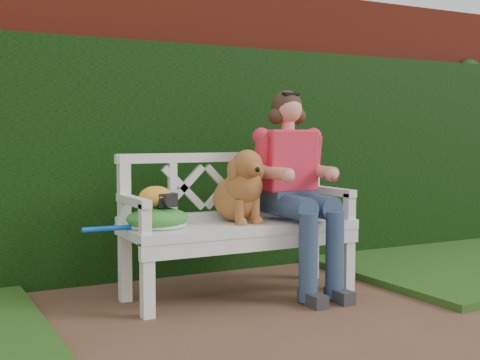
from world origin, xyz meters
name	(u,v)px	position (x,y,z in m)	size (l,w,h in m)	color
ground	(292,336)	(0.00, 0.00, 0.00)	(60.00, 60.00, 0.00)	brown
brick_wall	(161,127)	(0.00, 1.90, 1.10)	(10.00, 0.30, 2.20)	maroon
ivy_hedge	(172,160)	(0.00, 1.68, 0.85)	(10.00, 0.18, 1.70)	#143E0A
garden_bench	(240,259)	(0.15, 0.87, 0.24)	(1.58, 0.60, 0.48)	white
seated_woman	(291,195)	(0.52, 0.85, 0.64)	(0.54, 0.72, 1.28)	#FE6195
dog	(239,185)	(0.15, 0.88, 0.72)	(0.31, 0.43, 0.47)	#955124
tennis_racket	(153,225)	(-0.44, 0.87, 0.50)	(0.66, 0.28, 0.03)	white
green_bag	(158,218)	(-0.42, 0.85, 0.54)	(0.38, 0.29, 0.13)	#158B2C
camera_item	(165,200)	(-0.38, 0.83, 0.65)	(0.13, 0.09, 0.08)	black
baseball_glove	(156,196)	(-0.43, 0.85, 0.67)	(0.20, 0.15, 0.13)	gold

